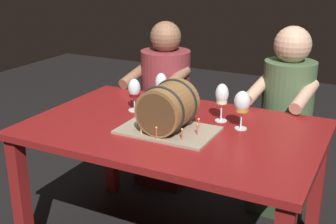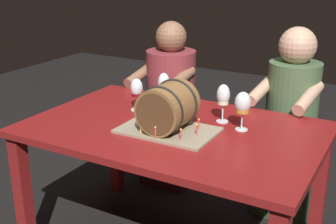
% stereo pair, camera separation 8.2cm
% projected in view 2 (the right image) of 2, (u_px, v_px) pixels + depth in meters
% --- Properties ---
extents(dining_table, '(1.47, 0.95, 0.74)m').
position_uv_depth(dining_table, '(173.00, 144.00, 2.27)').
color(dining_table, maroon).
rests_on(dining_table, ground).
extents(barrel_cake, '(0.47, 0.30, 0.25)m').
position_uv_depth(barrel_cake, '(168.00, 109.00, 2.14)').
color(barrel_cake, gray).
rests_on(barrel_cake, dining_table).
extents(wine_glass_amber, '(0.08, 0.08, 0.20)m').
position_uv_depth(wine_glass_amber, '(243.00, 104.00, 2.15)').
color(wine_glass_amber, white).
rests_on(wine_glass_amber, dining_table).
extents(wine_glass_red, '(0.07, 0.07, 0.18)m').
position_uv_depth(wine_glass_red, '(137.00, 89.00, 2.44)').
color(wine_glass_red, white).
rests_on(wine_glass_red, dining_table).
extents(wine_glass_white, '(0.07, 0.07, 0.20)m').
position_uv_depth(wine_glass_white, '(223.00, 96.00, 2.25)').
color(wine_glass_white, white).
rests_on(wine_glass_white, dining_table).
extents(wine_glass_empty, '(0.07, 0.07, 0.20)m').
position_uv_depth(wine_glass_empty, '(164.00, 84.00, 2.48)').
color(wine_glass_empty, white).
rests_on(wine_glass_empty, dining_table).
extents(person_seated_left, '(0.39, 0.48, 1.16)m').
position_uv_depth(person_seated_left, '(171.00, 111.00, 3.09)').
color(person_seated_left, '#4C1B1E').
rests_on(person_seated_left, ground).
extents(person_seated_right, '(0.38, 0.48, 1.18)m').
position_uv_depth(person_seated_right, '(289.00, 133.00, 2.70)').
color(person_seated_right, '#2A3A24').
rests_on(person_seated_right, ground).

